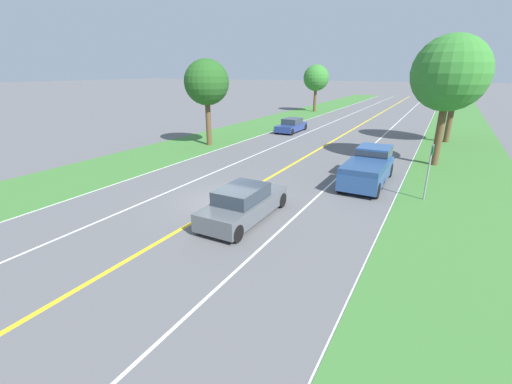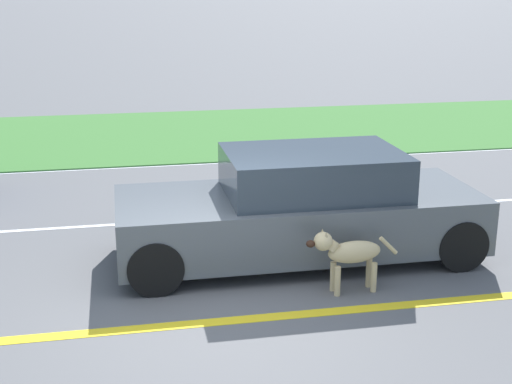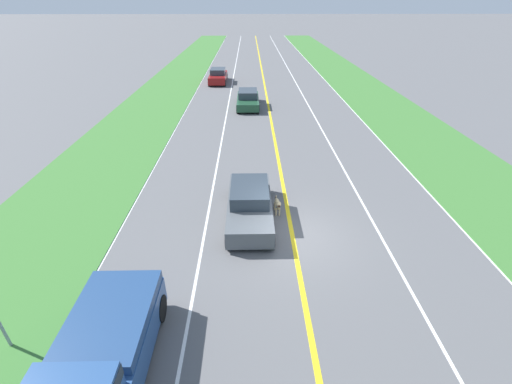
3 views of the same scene
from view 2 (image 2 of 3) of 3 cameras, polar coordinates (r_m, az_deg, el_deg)
ground_plane at (r=7.91m, az=-2.89°, el=-10.33°), size 400.00×400.00×0.00m
centre_divider_line at (r=7.91m, az=-2.89°, el=-10.30°), size 0.18×160.00×0.01m
lane_edge_line_right at (r=14.47m, az=-6.93°, el=2.15°), size 0.14×160.00×0.01m
lane_dash_same_dir at (r=11.13m, az=-5.52°, el=-2.25°), size 0.10×160.00×0.01m
grass_verge_right at (r=17.39m, az=-7.71°, el=4.59°), size 6.00×160.00×0.03m
ego_car at (r=9.43m, az=3.67°, el=-1.36°), size 1.85×4.75×1.46m
dog at (r=8.48m, az=7.30°, el=-4.82°), size 0.27×1.16×0.81m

